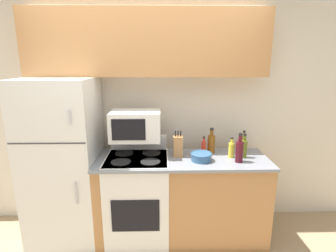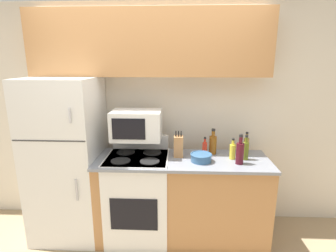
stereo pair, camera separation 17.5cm
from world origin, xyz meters
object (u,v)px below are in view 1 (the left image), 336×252
object	(u,v)px
microwave	(136,125)
bottle_hot_sauce	(204,147)
bottle_vinegar	(243,143)
refrigerator	(64,161)
bowl	(201,156)
bottle_whiskey	(211,143)
bottle_cooking_spray	(231,149)
bottle_wine_red	(239,151)
bottle_olive_oil	(244,148)
knife_block	(178,146)
stove	(138,197)

from	to	relation	value
microwave	bottle_hot_sauce	distance (m)	0.77
bottle_hot_sauce	bottle_vinegar	size ratio (longest dim) A/B	0.83
refrigerator	bowl	xyz separation A→B (m)	(1.44, -0.15, 0.10)
bottle_whiskey	bottle_cooking_spray	distance (m)	0.24
refrigerator	bowl	world-z (taller)	refrigerator
bottle_wine_red	bottle_olive_oil	bearing A→B (deg)	54.62
knife_block	bottle_hot_sauce	xyz separation A→B (m)	(0.28, 0.05, -0.03)
bowl	bottle_hot_sauce	xyz separation A→B (m)	(0.05, 0.18, 0.03)
bottle_whiskey	bottle_wine_red	size ratio (longest dim) A/B	0.93
bottle_wine_red	bottle_vinegar	bearing A→B (deg)	66.17
refrigerator	bottle_wine_red	distance (m)	1.83
bowl	bottle_hot_sauce	size ratio (longest dim) A/B	1.08
refrigerator	bottle_olive_oil	size ratio (longest dim) A/B	6.77
knife_block	bottle_olive_oil	distance (m)	0.69
bottle_hot_sauce	bowl	bearing A→B (deg)	-105.48
knife_block	bottle_cooking_spray	distance (m)	0.56
microwave	bottle_whiskey	world-z (taller)	microwave
bowl	bottle_wine_red	size ratio (longest dim) A/B	0.72
bowl	knife_block	bearing A→B (deg)	149.85
bottle_cooking_spray	refrigerator	bearing A→B (deg)	177.79
bowl	bottle_vinegar	bearing A→B (deg)	27.41
stove	bowl	bearing A→B (deg)	-6.50
bottle_whiskey	bowl	bearing A→B (deg)	-121.35
bowl	bottle_hot_sauce	distance (m)	0.19
bottle_wine_red	bowl	bearing A→B (deg)	172.99
knife_block	bottle_olive_oil	xyz separation A→B (m)	(0.69, -0.06, -0.01)
microwave	stove	bearing A→B (deg)	-82.20
microwave	knife_block	size ratio (longest dim) A/B	1.84
stove	bottle_whiskey	bearing A→B (deg)	11.22
stove	bottle_cooking_spray	bearing A→B (deg)	0.60
stove	bottle_hot_sauce	size ratio (longest dim) A/B	5.53
knife_block	bottle_vinegar	bearing A→B (deg)	10.02
bottle_wine_red	bottle_cooking_spray	size ratio (longest dim) A/B	1.36
bottle_vinegar	bottle_cooking_spray	bearing A→B (deg)	-135.56
stove	knife_block	world-z (taller)	knife_block
bottle_whiskey	bottle_hot_sauce	distance (m)	0.11
bottle_cooking_spray	stove	bearing A→B (deg)	-179.40
stove	bottle_cooking_spray	xyz separation A→B (m)	(0.99, 0.01, 0.53)
bottle_whiskey	stove	bearing A→B (deg)	-168.78
bowl	bottle_olive_oil	bearing A→B (deg)	9.14
bottle_olive_oil	bottle_wine_red	bearing A→B (deg)	-125.38
bottle_hot_sauce	bottle_wine_red	distance (m)	0.40
bottle_cooking_spray	bottle_whiskey	bearing A→B (deg)	140.96
bottle_whiskey	bottle_wine_red	bearing A→B (deg)	-50.75
knife_block	bottle_hot_sauce	size ratio (longest dim) A/B	1.41
bottle_whiskey	bottle_cooking_spray	size ratio (longest dim) A/B	1.27
microwave	bowl	xyz separation A→B (m)	(0.67, -0.18, -0.28)
refrigerator	microwave	xyz separation A→B (m)	(0.77, 0.03, 0.38)
bottle_vinegar	bottle_wine_red	bearing A→B (deg)	-113.83
stove	bottle_olive_oil	xyz separation A→B (m)	(1.12, -0.00, 0.55)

